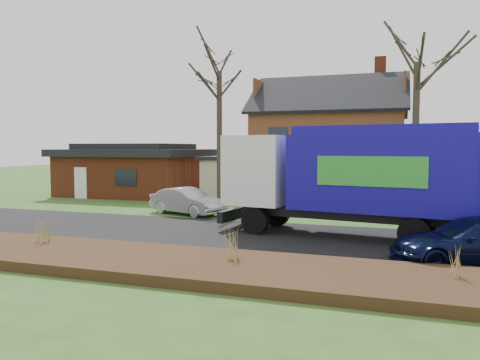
% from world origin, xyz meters
% --- Properties ---
extents(ground, '(120.00, 120.00, 0.00)m').
position_xyz_m(ground, '(0.00, 0.00, 0.00)').
color(ground, '#2E501A').
rests_on(ground, ground).
extents(road, '(80.00, 7.00, 0.02)m').
position_xyz_m(road, '(0.00, 0.00, 0.01)').
color(road, black).
rests_on(road, ground).
extents(mulch_verge, '(80.00, 3.50, 0.30)m').
position_xyz_m(mulch_verge, '(0.00, -5.30, 0.15)').
color(mulch_verge, black).
rests_on(mulch_verge, ground).
extents(main_house, '(12.95, 8.95, 9.26)m').
position_xyz_m(main_house, '(1.49, 13.91, 4.03)').
color(main_house, beige).
rests_on(main_house, ground).
extents(ranch_house, '(9.80, 8.20, 3.70)m').
position_xyz_m(ranch_house, '(-12.00, 13.00, 1.81)').
color(ranch_house, brown).
rests_on(ranch_house, ground).
extents(garbage_truck, '(10.15, 4.12, 4.23)m').
position_xyz_m(garbage_truck, '(4.64, 1.07, 2.44)').
color(garbage_truck, black).
rests_on(garbage_truck, ground).
extents(silver_sedan, '(4.37, 2.72, 1.36)m').
position_xyz_m(silver_sedan, '(-4.02, 4.67, 0.68)').
color(silver_sedan, '#989A9F').
rests_on(silver_sedan, ground).
extents(navy_wagon, '(5.22, 3.48, 1.40)m').
position_xyz_m(navy_wagon, '(8.39, -2.13, 0.70)').
color(navy_wagon, black).
rests_on(navy_wagon, ground).
extents(tree_front_west, '(3.73, 3.73, 11.10)m').
position_xyz_m(tree_front_west, '(-4.09, 9.53, 9.14)').
color(tree_front_west, '#392A22').
rests_on(tree_front_west, ground).
extents(tree_front_east, '(4.08, 4.08, 11.34)m').
position_xyz_m(tree_front_east, '(7.07, 9.68, 9.22)').
color(tree_front_east, '#3A2F23').
rests_on(tree_front_east, ground).
extents(tree_back, '(3.34, 3.34, 10.58)m').
position_xyz_m(tree_back, '(4.57, 21.67, 8.82)').
color(tree_back, '#413327').
rests_on(tree_back, ground).
extents(grass_clump_west, '(0.38, 0.31, 1.01)m').
position_xyz_m(grass_clump_west, '(-4.87, -4.61, 0.80)').
color(grass_clump_west, '#A38D48').
rests_on(grass_clump_west, mulch_verge).
extents(grass_clump_mid, '(0.33, 0.27, 0.92)m').
position_xyz_m(grass_clump_mid, '(1.88, -4.81, 0.76)').
color(grass_clump_mid, '#A78E49').
rests_on(grass_clump_mid, mulch_verge).
extents(grass_clump_east, '(0.31, 0.25, 0.76)m').
position_xyz_m(grass_clump_east, '(7.59, -4.82, 0.68)').
color(grass_clump_east, tan).
rests_on(grass_clump_east, mulch_verge).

